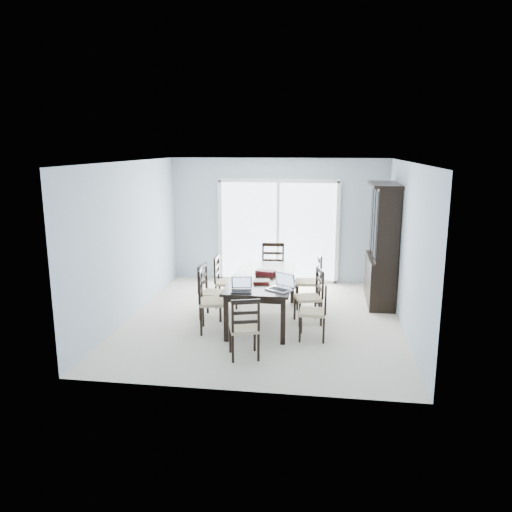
% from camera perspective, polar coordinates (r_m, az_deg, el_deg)
% --- Properties ---
extents(floor, '(5.00, 5.00, 0.00)m').
position_cam_1_polar(floor, '(8.41, 0.81, -7.28)').
color(floor, beige).
rests_on(floor, ground).
extents(ceiling, '(5.00, 5.00, 0.00)m').
position_cam_1_polar(ceiling, '(7.91, 0.86, 10.72)').
color(ceiling, white).
rests_on(ceiling, back_wall).
extents(back_wall, '(4.50, 0.02, 2.60)m').
position_cam_1_polar(back_wall, '(10.51, 2.55, 4.04)').
color(back_wall, '#A3B4C2').
rests_on(back_wall, floor).
extents(wall_left, '(0.02, 5.00, 2.60)m').
position_cam_1_polar(wall_left, '(8.63, -14.17, 1.80)').
color(wall_left, '#A3B4C2').
rests_on(wall_left, floor).
extents(wall_right, '(0.02, 5.00, 2.60)m').
position_cam_1_polar(wall_right, '(8.10, 16.84, 0.96)').
color(wall_right, '#A3B4C2').
rests_on(wall_right, floor).
extents(balcony, '(4.50, 2.00, 0.10)m').
position_cam_1_polar(balcony, '(11.75, 2.96, -1.77)').
color(balcony, gray).
rests_on(balcony, ground).
extents(railing, '(4.50, 0.06, 1.10)m').
position_cam_1_polar(railing, '(12.60, 3.40, 1.99)').
color(railing, '#99999E').
rests_on(railing, balcony).
extents(dining_table, '(1.00, 2.20, 0.75)m').
position_cam_1_polar(dining_table, '(8.20, 0.82, -2.86)').
color(dining_table, black).
rests_on(dining_table, floor).
extents(china_hutch, '(0.50, 1.38, 2.20)m').
position_cam_1_polar(china_hutch, '(9.33, 14.25, 1.15)').
color(china_hutch, black).
rests_on(china_hutch, floor).
extents(sliding_door, '(2.52, 0.05, 2.18)m').
position_cam_1_polar(sliding_door, '(10.52, 2.53, 2.87)').
color(sliding_door, silver).
rests_on(sliding_door, floor).
extents(chair_left_near, '(0.52, 0.51, 1.17)m').
position_cam_1_polar(chair_left_near, '(7.76, -5.52, -4.22)').
color(chair_left_near, black).
rests_on(chair_left_near, floor).
extents(chair_left_mid, '(0.45, 0.44, 1.05)m').
position_cam_1_polar(chair_left_mid, '(8.40, -5.46, -3.38)').
color(chair_left_mid, black).
rests_on(chair_left_mid, floor).
extents(chair_left_far, '(0.43, 0.41, 1.06)m').
position_cam_1_polar(chair_left_far, '(8.98, -3.85, -2.25)').
color(chair_left_far, black).
rests_on(chair_left_far, floor).
extents(chair_right_near, '(0.40, 0.38, 1.02)m').
position_cam_1_polar(chair_right_near, '(7.50, 7.17, -5.51)').
color(chair_right_near, black).
rests_on(chair_right_near, floor).
extents(chair_right_mid, '(0.50, 0.49, 1.04)m').
position_cam_1_polar(chair_right_mid, '(8.17, 6.58, -3.89)').
color(chair_right_mid, black).
rests_on(chair_right_mid, floor).
extents(chair_right_far, '(0.48, 0.47, 1.13)m').
position_cam_1_polar(chair_right_far, '(8.94, 6.59, -2.13)').
color(chair_right_far, black).
rests_on(chair_right_far, floor).
extents(chair_end_near, '(0.48, 0.49, 1.02)m').
position_cam_1_polar(chair_end_near, '(6.74, -1.30, -7.53)').
color(chair_end_near, black).
rests_on(chair_end_near, floor).
extents(chair_end_far, '(0.46, 0.47, 1.16)m').
position_cam_1_polar(chair_end_far, '(9.67, 1.93, -0.86)').
color(chair_end_far, black).
rests_on(chair_end_far, floor).
extents(laptop_dark, '(0.33, 0.25, 0.21)m').
position_cam_1_polar(laptop_dark, '(7.31, -1.69, -3.75)').
color(laptop_dark, black).
rests_on(laptop_dark, dining_table).
extents(laptop_silver, '(0.43, 0.40, 0.24)m').
position_cam_1_polar(laptop_silver, '(7.40, 2.66, -3.49)').
color(laptop_silver, '#B2B2B4').
rests_on(laptop_silver, dining_table).
extents(book_stack, '(0.28, 0.24, 0.04)m').
position_cam_1_polar(book_stack, '(7.80, 0.61, -2.92)').
color(book_stack, maroon).
rests_on(book_stack, dining_table).
extents(cell_phone, '(0.12, 0.10, 0.01)m').
position_cam_1_polar(cell_phone, '(7.25, -1.16, -4.26)').
color(cell_phone, black).
rests_on(cell_phone, dining_table).
extents(game_box, '(0.34, 0.23, 0.08)m').
position_cam_1_polar(game_box, '(8.25, 1.10, -1.94)').
color(game_box, '#440D12').
rests_on(game_box, dining_table).
extents(hot_tub, '(1.94, 1.76, 0.95)m').
position_cam_1_polar(hot_tub, '(11.72, -1.07, 0.85)').
color(hot_tub, brown).
rests_on(hot_tub, balcony).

